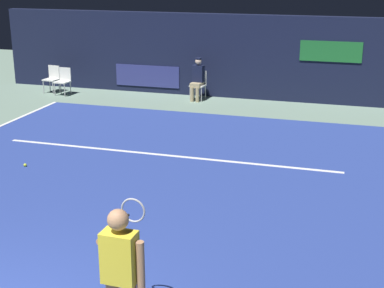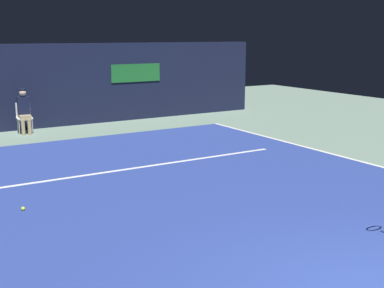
% 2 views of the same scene
% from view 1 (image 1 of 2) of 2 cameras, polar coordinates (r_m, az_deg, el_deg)
% --- Properties ---
extents(ground_plane, '(30.52, 30.52, 0.00)m').
position_cam_1_polar(ground_plane, '(10.80, -6.42, -4.55)').
color(ground_plane, slate).
extents(court_surface, '(9.92, 11.76, 0.01)m').
position_cam_1_polar(court_surface, '(10.80, -6.42, -4.52)').
color(court_surface, navy).
rests_on(court_surface, ground).
extents(line_service, '(7.74, 0.10, 0.01)m').
position_cam_1_polar(line_service, '(12.59, -2.77, -1.12)').
color(line_service, white).
rests_on(line_service, court_surface).
extents(back_wall, '(15.51, 0.33, 2.60)m').
position_cam_1_polar(back_wall, '(18.05, 3.77, 8.79)').
color(back_wall, '#141933').
rests_on(back_wall, ground).
extents(tennis_player, '(0.60, 0.94, 1.73)m').
position_cam_1_polar(tennis_player, '(6.08, -7.12, -12.84)').
color(tennis_player, tan).
rests_on(tennis_player, ground).
extents(line_judge_on_chair, '(0.48, 0.56, 1.32)m').
position_cam_1_polar(line_judge_on_chair, '(17.64, 0.57, 6.60)').
color(line_judge_on_chair, white).
rests_on(line_judge_on_chair, ground).
extents(courtside_chair_near, '(0.48, 0.46, 0.88)m').
position_cam_1_polar(courtside_chair_near, '(19.34, -13.88, 6.52)').
color(courtside_chair_near, white).
rests_on(courtside_chair_near, ground).
extents(courtside_chair_far, '(0.47, 0.45, 0.88)m').
position_cam_1_polar(courtside_chair_far, '(18.86, -12.80, 6.32)').
color(courtside_chair_far, white).
rests_on(courtside_chair_far, ground).
extents(tennis_ball, '(0.07, 0.07, 0.07)m').
position_cam_1_polar(tennis_ball, '(12.37, -16.43, -2.04)').
color(tennis_ball, '#CCE033').
rests_on(tennis_ball, court_surface).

